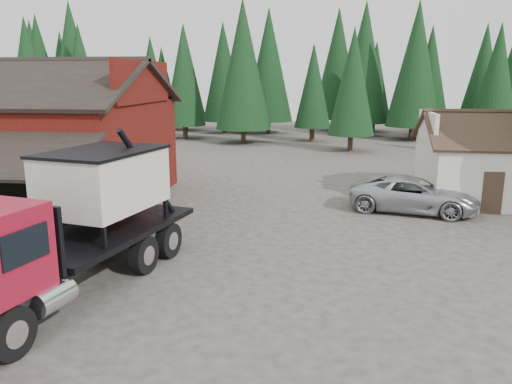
# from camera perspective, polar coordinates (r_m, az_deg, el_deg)

# --- Properties ---
(ground) EXTENTS (120.00, 120.00, 0.00)m
(ground) POSITION_cam_1_polar(r_m,az_deg,el_deg) (15.41, -7.03, -10.81)
(ground) COLOR #403832
(ground) RESTS_ON ground
(red_barn) EXTENTS (12.80, 13.63, 7.18)m
(red_barn) POSITION_cam_1_polar(r_m,az_deg,el_deg) (27.97, -24.17, 4.62)
(red_barn) COLOR #611710
(red_barn) RESTS_ON ground
(farmhouse) EXTENTS (8.60, 6.42, 4.65)m
(farmhouse) POSITION_cam_1_polar(r_m,az_deg,el_deg) (28.54, 26.64, 2.44)
(farmhouse) COLOR silver
(farmhouse) RESTS_ON ground
(conifer_backdrop) EXTENTS (76.00, 16.00, 16.00)m
(conifer_backdrop) POSITION_cam_1_polar(r_m,az_deg,el_deg) (56.08, 3.94, 6.54)
(conifer_backdrop) COLOR black
(conifer_backdrop) RESTS_ON ground
(near_pine_a) EXTENTS (4.40, 4.40, 11.40)m
(near_pine_a) POSITION_cam_1_polar(r_m,az_deg,el_deg) (48.93, -24.53, 12.02)
(near_pine_a) COLOR #382619
(near_pine_a) RESTS_ON ground
(near_pine_b) EXTENTS (3.96, 3.96, 10.40)m
(near_pine_b) POSITION_cam_1_polar(r_m,az_deg,el_deg) (43.68, 11.01, 12.29)
(near_pine_b) COLOR #382619
(near_pine_b) RESTS_ON ground
(near_pine_d) EXTENTS (5.28, 5.28, 13.40)m
(near_pine_d) POSITION_cam_1_polar(r_m,az_deg,el_deg) (48.26, -1.50, 14.34)
(near_pine_d) COLOR #382619
(near_pine_d) RESTS_ON ground
(feed_truck) EXTENTS (4.88, 10.60, 4.63)m
(feed_truck) POSITION_cam_1_polar(r_m,az_deg,el_deg) (15.28, -20.75, -3.16)
(feed_truck) COLOR black
(feed_truck) RESTS_ON ground
(silver_car) EXTENTS (6.31, 3.95, 1.63)m
(silver_car) POSITION_cam_1_polar(r_m,az_deg,el_deg) (24.59, 17.58, -0.30)
(silver_car) COLOR #B1B4BA
(silver_car) RESTS_ON ground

